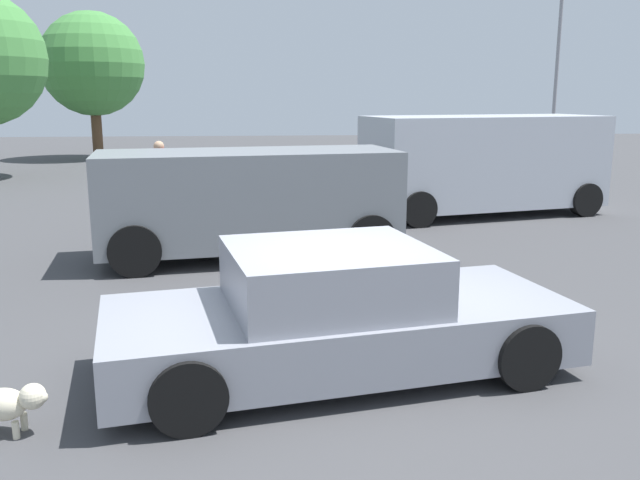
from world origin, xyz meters
The scene contains 8 objects.
ground_plane centered at (0.00, 0.00, 0.00)m, with size 80.00×80.00×0.00m, color #424244.
sedan_foreground centered at (0.02, -0.01, 0.58)m, with size 4.76×2.64×1.27m.
dog centered at (-2.74, -1.04, 0.27)m, with size 0.66×0.31×0.44m.
van_white centered at (4.41, 8.61, 1.21)m, with size 5.69×3.22×2.24m.
suv_dark centered at (-0.87, 4.94, 0.99)m, with size 5.14×2.65×1.79m.
pedestrian centered at (-2.90, 8.93, 1.02)m, with size 0.56×0.31×1.70m.
light_post_near centered at (10.78, 19.27, 4.62)m, with size 0.44×0.44×6.88m.
tree_back_center centered at (-7.60, 23.62, 3.97)m, with size 4.32×4.32×6.15m.
Camera 1 is at (-0.71, -6.21, 2.69)m, focal length 37.52 mm.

